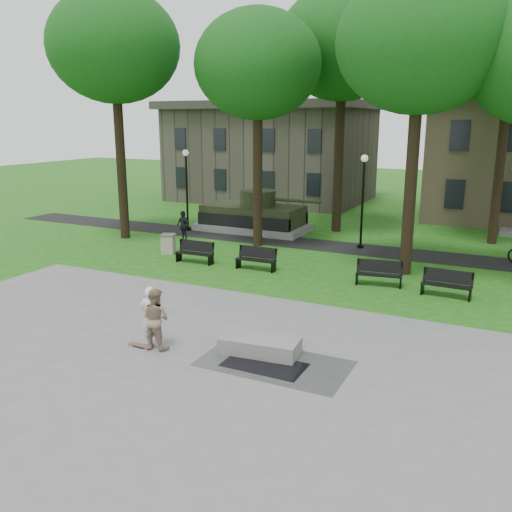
{
  "coord_description": "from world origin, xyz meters",
  "views": [
    {
      "loc": [
        7.61,
        -14.38,
        6.38
      ],
      "look_at": [
        -1.12,
        3.41,
        1.4
      ],
      "focal_mm": 38.0,
      "sensor_mm": 36.0,
      "label": 1
    }
  ],
  "objects_px": {
    "friend_watching": "(156,318)",
    "skateboarder": "(151,317)",
    "park_bench_0": "(196,251)",
    "trash_bin": "(168,244)",
    "concrete_block": "(260,345)"
  },
  "relations": [
    {
      "from": "friend_watching",
      "to": "skateboarder",
      "type": "bearing_deg",
      "value": -6.36
    },
    {
      "from": "skateboarder",
      "to": "park_bench_0",
      "type": "xyz_separation_m",
      "value": [
        -4.0,
        8.68,
        -0.4
      ]
    },
    {
      "from": "friend_watching",
      "to": "trash_bin",
      "type": "bearing_deg",
      "value": -51.07
    },
    {
      "from": "concrete_block",
      "to": "friend_watching",
      "type": "distance_m",
      "value": 3.07
    },
    {
      "from": "skateboarder",
      "to": "friend_watching",
      "type": "xyz_separation_m",
      "value": [
        0.18,
        -0.04,
        -0.01
      ]
    },
    {
      "from": "skateboarder",
      "to": "friend_watching",
      "type": "bearing_deg",
      "value": 152.7
    },
    {
      "from": "friend_watching",
      "to": "park_bench_0",
      "type": "distance_m",
      "value": 9.68
    },
    {
      "from": "friend_watching",
      "to": "trash_bin",
      "type": "distance_m",
      "value": 11.56
    },
    {
      "from": "concrete_block",
      "to": "trash_bin",
      "type": "bearing_deg",
      "value": 136.64
    },
    {
      "from": "concrete_block",
      "to": "trash_bin",
      "type": "distance_m",
      "value": 12.63
    },
    {
      "from": "skateboarder",
      "to": "trash_bin",
      "type": "relative_size",
      "value": 1.88
    },
    {
      "from": "park_bench_0",
      "to": "trash_bin",
      "type": "height_order",
      "value": "park_bench_0"
    },
    {
      "from": "friend_watching",
      "to": "trash_bin",
      "type": "relative_size",
      "value": 1.85
    },
    {
      "from": "concrete_block",
      "to": "friend_watching",
      "type": "relative_size",
      "value": 1.24
    },
    {
      "from": "skateboarder",
      "to": "concrete_block",
      "type": "bearing_deg",
      "value": -178.09
    }
  ]
}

